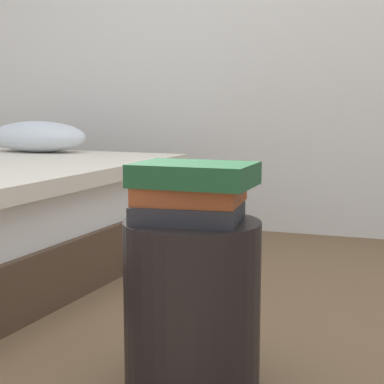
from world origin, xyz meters
TOP-DOWN VIEW (x-y plane):
  - side_table at (0.00, 0.00)m, footprint 0.33×0.33m
  - book_charcoal at (-0.01, 0.00)m, footprint 0.26×0.22m
  - book_rust at (-0.01, 0.01)m, footprint 0.26×0.22m
  - book_forest at (0.01, -0.01)m, footprint 0.28×0.19m

SIDE VIEW (x-z plane):
  - side_table at x=0.00m, z-range 0.00..0.43m
  - book_charcoal at x=-0.01m, z-range 0.43..0.47m
  - book_rust at x=-0.01m, z-range 0.47..0.52m
  - book_forest at x=0.01m, z-range 0.52..0.57m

